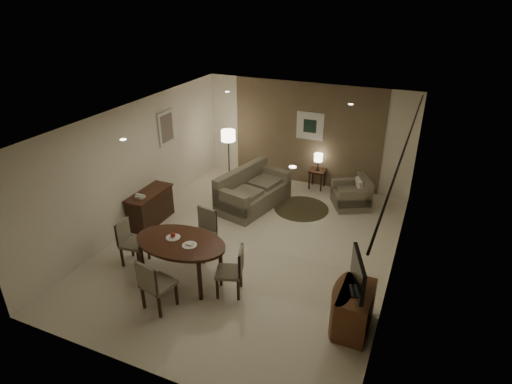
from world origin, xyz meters
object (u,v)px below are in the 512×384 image
at_px(dining_table, 182,260).
at_px(tv_cabinet, 355,310).
at_px(console_desk, 151,207).
at_px(chair_far, 201,235).
at_px(chair_left, 134,243).
at_px(floor_lamp, 229,157).
at_px(chair_right, 229,271).
at_px(armchair, 351,193).
at_px(side_table, 317,179).
at_px(sofa, 253,189).
at_px(chair_near, 158,283).

bearing_deg(dining_table, tv_cabinet, -0.09).
relative_size(console_desk, dining_table, 0.70).
relative_size(dining_table, chair_far, 1.77).
xyz_separation_m(dining_table, chair_left, (-1.11, 0.06, 0.05)).
distance_m(dining_table, floor_lamp, 4.33).
xyz_separation_m(console_desk, dining_table, (1.77, -1.50, 0.02)).
distance_m(chair_right, armchair, 4.25).
distance_m(side_table, floor_lamp, 2.41).
relative_size(sofa, armchair, 2.30).
relative_size(chair_far, side_table, 1.88).
distance_m(chair_far, side_table, 4.15).
height_order(tv_cabinet, sofa, sofa).
bearing_deg(side_table, armchair, -33.67).
bearing_deg(chair_left, armchair, -46.13).
bearing_deg(sofa, floor_lamp, 61.78).
height_order(chair_right, sofa, chair_right).
xyz_separation_m(console_desk, armchair, (3.96, 2.55, -0.01)).
bearing_deg(tv_cabinet, chair_near, -165.44).
relative_size(dining_table, sofa, 0.90).
bearing_deg(floor_lamp, chair_far, -72.16).
bearing_deg(chair_left, chair_right, -98.82).
bearing_deg(console_desk, chair_near, -51.38).
bearing_deg(floor_lamp, chair_left, -89.53).
distance_m(console_desk, chair_far, 1.86).
distance_m(sofa, floor_lamp, 1.57).
xyz_separation_m(chair_left, sofa, (1.13, 3.09, 0.00)).
relative_size(chair_near, chair_far, 0.99).
height_order(dining_table, chair_far, chair_far).
bearing_deg(chair_left, dining_table, -99.79).
xyz_separation_m(chair_left, chair_right, (2.07, -0.08, 0.00)).
distance_m(chair_far, armchair, 3.96).
distance_m(tv_cabinet, chair_near, 3.16).
xyz_separation_m(chair_right, floor_lamp, (-2.10, 4.18, 0.28)).
xyz_separation_m(chair_far, armchair, (2.25, 3.27, -0.11)).
relative_size(sofa, floor_lamp, 1.30).
xyz_separation_m(chair_near, chair_right, (0.90, 0.78, -0.03)).
bearing_deg(sofa, dining_table, -167.52).
xyz_separation_m(chair_near, sofa, (-0.04, 3.95, -0.03)).
height_order(console_desk, tv_cabinet, console_desk).
bearing_deg(chair_near, chair_right, -127.28).
height_order(tv_cabinet, chair_right, chair_right).
bearing_deg(console_desk, tv_cabinet, -17.05).
xyz_separation_m(tv_cabinet, chair_left, (-4.23, 0.07, 0.10)).
relative_size(dining_table, side_table, 3.34).
xyz_separation_m(dining_table, sofa, (0.02, 3.15, 0.05)).
relative_size(armchair, side_table, 1.62).
relative_size(armchair, floor_lamp, 0.57).
distance_m(console_desk, chair_left, 1.58).
bearing_deg(dining_table, chair_right, -1.20).
bearing_deg(chair_left, chair_near, -132.91).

